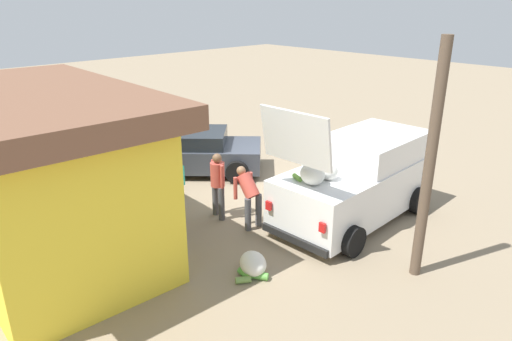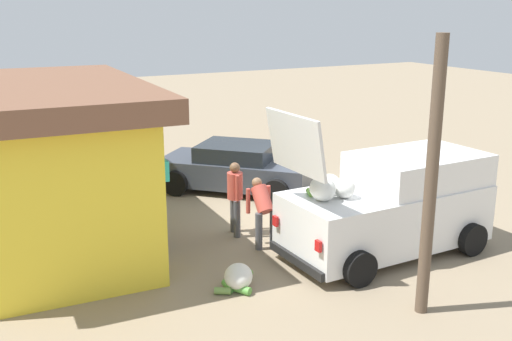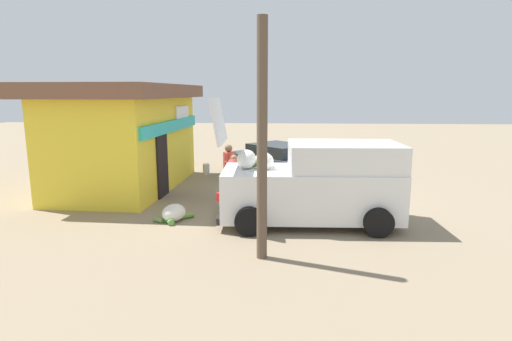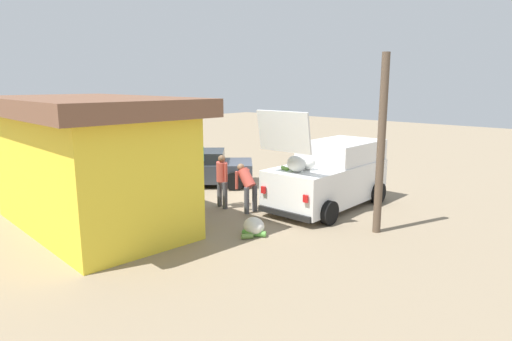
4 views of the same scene
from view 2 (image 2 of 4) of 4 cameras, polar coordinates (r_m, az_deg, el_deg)
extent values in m
plane|color=gray|center=(15.01, 4.79, -3.72)|extent=(60.00, 60.00, 0.00)
cube|color=yellow|center=(13.06, -18.63, -0.54)|extent=(5.93, 3.30, 2.99)
cube|color=#2DB7B2|center=(13.17, -12.00, 2.75)|extent=(5.51, 0.36, 0.36)
cube|color=black|center=(12.47, -10.73, -3.10)|extent=(0.90, 0.10, 2.00)
cube|color=white|center=(14.33, -13.35, 4.90)|extent=(1.50, 0.13, 0.60)
cube|color=brown|center=(12.72, -19.28, 6.89)|extent=(6.65, 4.02, 0.43)
cube|color=white|center=(12.52, 12.12, -4.27)|extent=(1.98, 4.27, 1.15)
cube|color=white|center=(12.79, 15.05, 0.17)|extent=(1.86, 2.67, 0.64)
cube|color=black|center=(13.69, 18.84, 0.71)|extent=(1.58, 0.12, 0.49)
cube|color=white|center=(10.73, 3.72, 2.55)|extent=(1.68, 0.30, 1.09)
ellipsoid|color=silver|center=(11.61, 8.34, -1.63)|extent=(0.47, 0.39, 0.39)
ellipsoid|color=silver|center=(11.38, 6.31, -1.72)|extent=(0.56, 0.47, 0.47)
ellipsoid|color=silver|center=(11.85, 7.03, -1.25)|extent=(0.46, 0.38, 0.38)
cylinder|color=#70AE3F|center=(11.73, 5.11, -2.09)|extent=(0.31, 0.20, 0.11)
cylinder|color=#59B538|center=(11.83, 6.25, -1.94)|extent=(0.21, 0.28, 0.11)
cube|color=black|center=(11.47, 3.76, -8.47)|extent=(1.77, 0.13, 0.16)
cube|color=red|center=(10.70, 5.90, -7.11)|extent=(0.14, 0.06, 0.20)
cube|color=red|center=(11.83, 1.85, -4.80)|extent=(0.14, 0.06, 0.20)
cylinder|color=black|center=(12.99, 19.74, -6.14)|extent=(0.24, 0.67, 0.66)
cylinder|color=black|center=(14.28, 13.74, -3.73)|extent=(0.24, 0.67, 0.66)
cylinder|color=black|center=(11.10, 9.77, -9.13)|extent=(0.24, 0.67, 0.66)
cylinder|color=black|center=(12.58, 4.03, -5.93)|extent=(0.24, 0.67, 0.66)
cube|color=#383D47|center=(16.45, -1.84, -0.06)|extent=(4.18, 4.18, 0.68)
cube|color=#1E2328|center=(16.31, -1.85, 1.80)|extent=(2.52, 2.53, 0.42)
cylinder|color=black|center=(17.86, -5.01, 0.51)|extent=(0.63, 0.63, 0.67)
cylinder|color=black|center=(16.12, -7.64, -1.21)|extent=(0.63, 0.63, 0.67)
cylinder|color=black|center=(17.04, 3.66, -0.19)|extent=(0.63, 0.63, 0.67)
cylinder|color=black|center=(15.20, 1.90, -2.09)|extent=(0.63, 0.63, 0.67)
cylinder|color=#4C4C51|center=(13.44, -2.13, -4.12)|extent=(0.15, 0.15, 0.83)
cylinder|color=#4C4C51|center=(13.13, -1.81, -4.60)|extent=(0.15, 0.15, 0.83)
cylinder|color=#CC4C3F|center=(13.06, -2.00, -1.44)|extent=(0.41, 0.41, 0.59)
sphere|color=brown|center=(12.95, -2.02, 0.27)|extent=(0.22, 0.22, 0.22)
cylinder|color=#CC4C3F|center=(13.28, -2.23, -1.09)|extent=(0.09, 0.09, 0.56)
cylinder|color=#CC4C3F|center=(12.83, -1.76, -1.68)|extent=(0.09, 0.09, 0.56)
cylinder|color=#4C4C51|center=(12.48, 0.27, -5.77)|extent=(0.15, 0.15, 0.79)
cylinder|color=#4C4C51|center=(12.63, 1.64, -5.51)|extent=(0.15, 0.15, 0.79)
cylinder|color=#CC4C3F|center=(12.49, 0.59, -2.76)|extent=(0.61, 0.34, 0.65)
sphere|color=#8C6647|center=(12.60, 0.09, -1.15)|extent=(0.21, 0.21, 0.21)
cylinder|color=#CC4C3F|center=(12.54, -0.75, -2.90)|extent=(0.09, 0.09, 0.53)
cylinder|color=#CC4C3F|center=(12.76, 1.18, -2.58)|extent=(0.09, 0.09, 0.53)
ellipsoid|color=silver|center=(10.93, -1.68, -9.97)|extent=(0.82, 0.75, 0.43)
cylinder|color=#589035|center=(11.30, -0.92, -9.93)|extent=(0.31, 0.34, 0.13)
cylinder|color=#579F40|center=(10.78, -1.30, -11.19)|extent=(0.34, 0.29, 0.15)
cylinder|color=olive|center=(10.77, -3.16, -11.30)|extent=(0.27, 0.31, 0.13)
cylinder|color=#57AA43|center=(10.93, -2.66, -10.84)|extent=(0.33, 0.16, 0.14)
cylinder|color=silver|center=(16.11, -11.92, -1.90)|extent=(0.26, 0.26, 0.41)
cylinder|color=brown|center=(9.78, 16.22, -0.91)|extent=(0.20, 0.20, 4.50)
camera|label=1|loc=(3.39, -46.81, 13.81)|focal=32.50mm
camera|label=3|loc=(7.21, 66.76, -7.97)|focal=28.97mm
camera|label=4|loc=(3.87, -88.37, -16.69)|focal=30.82mm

